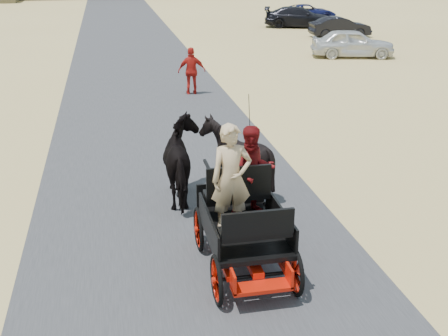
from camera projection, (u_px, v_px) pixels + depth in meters
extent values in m
imported|color=black|center=(185.00, 162.00, 11.82)|extent=(0.91, 2.01, 1.70)
imported|color=black|center=(236.00, 158.00, 12.03)|extent=(1.37, 1.54, 1.70)
imported|color=tan|center=(231.00, 179.00, 8.92)|extent=(0.66, 0.43, 1.80)
imported|color=#660C0F|center=(253.00, 171.00, 9.55)|extent=(0.77, 0.60, 1.58)
imported|color=#B01914|center=(192.00, 71.00, 20.63)|extent=(1.03, 0.48, 1.73)
imported|color=silver|center=(353.00, 43.00, 27.92)|extent=(4.33, 2.54, 1.38)
imported|color=black|center=(340.00, 27.00, 34.41)|extent=(3.74, 1.44, 1.22)
imported|color=black|center=(299.00, 17.00, 38.73)|extent=(5.14, 3.33, 1.39)
imported|color=navy|center=(308.00, 12.00, 42.61)|extent=(4.45, 2.36, 1.19)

